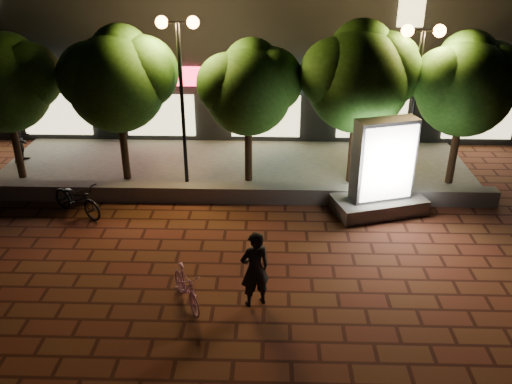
{
  "coord_description": "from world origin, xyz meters",
  "views": [
    {
      "loc": [
        1.23,
        -10.68,
        7.46
      ],
      "look_at": [
        0.86,
        1.5,
        1.53
      ],
      "focal_mm": 37.91,
      "sensor_mm": 36.0,
      "label": 1
    }
  ],
  "objects_px": {
    "tree_left": "(118,76)",
    "rider": "(255,269)",
    "tree_far_left": "(6,80)",
    "street_lamp_right": "(419,66)",
    "scooter_pink": "(186,287)",
    "street_lamp_left": "(180,59)",
    "pedestrian": "(21,139)",
    "scooter_parked": "(77,199)",
    "ad_kiosk": "(382,176)",
    "tree_right": "(360,74)",
    "tree_far_right": "(467,82)",
    "tree_mid": "(250,85)"
  },
  "relations": [
    {
      "from": "scooter_parked",
      "to": "scooter_pink",
      "type": "bearing_deg",
      "value": -105.12
    },
    {
      "from": "tree_far_left",
      "to": "tree_left",
      "type": "xyz_separation_m",
      "value": [
        3.5,
        0.0,
        0.15
      ]
    },
    {
      "from": "tree_right",
      "to": "street_lamp_right",
      "type": "xyz_separation_m",
      "value": [
        1.64,
        -0.26,
        0.33
      ]
    },
    {
      "from": "tree_far_right",
      "to": "street_lamp_right",
      "type": "bearing_deg",
      "value": -170.39
    },
    {
      "from": "tree_left",
      "to": "tree_right",
      "type": "distance_m",
      "value": 7.3
    },
    {
      "from": "rider",
      "to": "scooter_pink",
      "type": "bearing_deg",
      "value": -20.87
    },
    {
      "from": "scooter_pink",
      "to": "rider",
      "type": "xyz_separation_m",
      "value": [
        1.49,
        0.07,
        0.45
      ]
    },
    {
      "from": "tree_mid",
      "to": "scooter_pink",
      "type": "relative_size",
      "value": 2.96
    },
    {
      "from": "street_lamp_left",
      "to": "pedestrian",
      "type": "height_order",
      "value": "street_lamp_left"
    },
    {
      "from": "street_lamp_left",
      "to": "street_lamp_right",
      "type": "xyz_separation_m",
      "value": [
        7.0,
        0.0,
        -0.13
      ]
    },
    {
      "from": "tree_mid",
      "to": "tree_far_right",
      "type": "xyz_separation_m",
      "value": [
        6.5,
        0.0,
        0.15
      ]
    },
    {
      "from": "street_lamp_right",
      "to": "scooter_parked",
      "type": "height_order",
      "value": "street_lamp_right"
    },
    {
      "from": "rider",
      "to": "pedestrian",
      "type": "height_order",
      "value": "rider"
    },
    {
      "from": "scooter_parked",
      "to": "ad_kiosk",
      "type": "bearing_deg",
      "value": -54.63
    },
    {
      "from": "street_lamp_right",
      "to": "rider",
      "type": "relative_size",
      "value": 2.74
    },
    {
      "from": "street_lamp_right",
      "to": "rider",
      "type": "distance_m",
      "value": 8.28
    },
    {
      "from": "street_lamp_right",
      "to": "ad_kiosk",
      "type": "height_order",
      "value": "street_lamp_right"
    },
    {
      "from": "tree_far_right",
      "to": "pedestrian",
      "type": "xyz_separation_m",
      "value": [
        -14.55,
        1.31,
        -2.48
      ]
    },
    {
      "from": "tree_left",
      "to": "tree_far_right",
      "type": "bearing_deg",
      "value": -0.0
    },
    {
      "from": "tree_mid",
      "to": "street_lamp_left",
      "type": "xyz_separation_m",
      "value": [
        -2.05,
        -0.26,
        0.81
      ]
    },
    {
      "from": "tree_mid",
      "to": "scooter_parked",
      "type": "bearing_deg",
      "value": -153.23
    },
    {
      "from": "tree_left",
      "to": "street_lamp_right",
      "type": "xyz_separation_m",
      "value": [
        8.95,
        -0.26,
        0.45
      ]
    },
    {
      "from": "scooter_parked",
      "to": "tree_far_right",
      "type": "bearing_deg",
      "value": -45.51
    },
    {
      "from": "tree_far_left",
      "to": "street_lamp_right",
      "type": "distance_m",
      "value": 12.47
    },
    {
      "from": "tree_left",
      "to": "pedestrian",
      "type": "relative_size",
      "value": 3.03
    },
    {
      "from": "street_lamp_left",
      "to": "scooter_pink",
      "type": "distance_m",
      "value": 7.28
    },
    {
      "from": "tree_mid",
      "to": "street_lamp_right",
      "type": "height_order",
      "value": "street_lamp_right"
    },
    {
      "from": "scooter_pink",
      "to": "rider",
      "type": "bearing_deg",
      "value": -25.96
    },
    {
      "from": "street_lamp_right",
      "to": "pedestrian",
      "type": "relative_size",
      "value": 3.08
    },
    {
      "from": "ad_kiosk",
      "to": "rider",
      "type": "relative_size",
      "value": 1.58
    },
    {
      "from": "street_lamp_left",
      "to": "tree_right",
      "type": "bearing_deg",
      "value": 2.81
    },
    {
      "from": "tree_right",
      "to": "street_lamp_left",
      "type": "relative_size",
      "value": 0.98
    },
    {
      "from": "tree_far_right",
      "to": "street_lamp_right",
      "type": "distance_m",
      "value": 1.66
    },
    {
      "from": "street_lamp_right",
      "to": "ad_kiosk",
      "type": "xyz_separation_m",
      "value": [
        -1.11,
        -1.73,
        -2.76
      ]
    },
    {
      "from": "tree_left",
      "to": "scooter_pink",
      "type": "distance_m",
      "value": 7.74
    },
    {
      "from": "tree_left",
      "to": "tree_mid",
      "type": "xyz_separation_m",
      "value": [
        4.0,
        -0.0,
        -0.23
      ]
    },
    {
      "from": "tree_far_left",
      "to": "rider",
      "type": "distance_m",
      "value": 10.46
    },
    {
      "from": "street_lamp_left",
      "to": "scooter_parked",
      "type": "relative_size",
      "value": 2.69
    },
    {
      "from": "pedestrian",
      "to": "tree_far_left",
      "type": "bearing_deg",
      "value": -141.36
    },
    {
      "from": "tree_far_left",
      "to": "tree_right",
      "type": "distance_m",
      "value": 10.81
    },
    {
      "from": "street_lamp_left",
      "to": "rider",
      "type": "xyz_separation_m",
      "value": [
        2.41,
        -6.21,
        -3.12
      ]
    },
    {
      "from": "tree_far_left",
      "to": "tree_right",
      "type": "height_order",
      "value": "tree_right"
    },
    {
      "from": "tree_mid",
      "to": "street_lamp_left",
      "type": "height_order",
      "value": "street_lamp_left"
    },
    {
      "from": "tree_far_left",
      "to": "street_lamp_right",
      "type": "relative_size",
      "value": 0.93
    },
    {
      "from": "tree_right",
      "to": "tree_left",
      "type": "bearing_deg",
      "value": -180.0
    },
    {
      "from": "tree_far_left",
      "to": "tree_left",
      "type": "relative_size",
      "value": 0.95
    },
    {
      "from": "tree_left",
      "to": "rider",
      "type": "relative_size",
      "value": 2.69
    },
    {
      "from": "tree_far_left",
      "to": "ad_kiosk",
      "type": "distance_m",
      "value": 11.71
    },
    {
      "from": "tree_right",
      "to": "tree_far_right",
      "type": "xyz_separation_m",
      "value": [
        3.2,
        -0.0,
        -0.2
      ]
    },
    {
      "from": "ad_kiosk",
      "to": "rider",
      "type": "distance_m",
      "value": 5.68
    }
  ]
}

